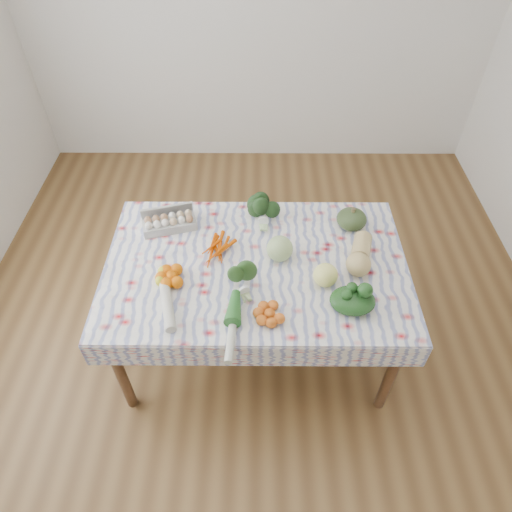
% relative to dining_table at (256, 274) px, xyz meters
% --- Properties ---
extents(ground, '(4.50, 4.50, 0.00)m').
position_rel_dining_table_xyz_m(ground, '(0.00, 0.00, -0.68)').
color(ground, brown).
rests_on(ground, ground).
extents(wall_back, '(4.00, 0.04, 2.80)m').
position_rel_dining_table_xyz_m(wall_back, '(0.00, 2.25, 0.72)').
color(wall_back, silver).
rests_on(wall_back, ground).
extents(dining_table, '(1.60, 1.00, 0.75)m').
position_rel_dining_table_xyz_m(dining_table, '(0.00, 0.00, 0.00)').
color(dining_table, brown).
rests_on(dining_table, ground).
extents(tablecloth, '(1.66, 1.06, 0.01)m').
position_rel_dining_table_xyz_m(tablecloth, '(0.00, 0.00, 0.08)').
color(tablecloth, white).
rests_on(tablecloth, dining_table).
extents(egg_carton, '(0.33, 0.20, 0.08)m').
position_rel_dining_table_xyz_m(egg_carton, '(-0.51, 0.28, 0.12)').
color(egg_carton, '#AFAFA9').
rests_on(egg_carton, tablecloth).
extents(carrot_bunch, '(0.25, 0.23, 0.04)m').
position_rel_dining_table_xyz_m(carrot_bunch, '(-0.21, 0.09, 0.10)').
color(carrot_bunch, '#D94F00').
rests_on(carrot_bunch, tablecloth).
extents(kale_bunch, '(0.17, 0.15, 0.15)m').
position_rel_dining_table_xyz_m(kale_bunch, '(0.04, 0.35, 0.16)').
color(kale_bunch, '#1C3A17').
rests_on(kale_bunch, tablecloth).
extents(kabocha_squash, '(0.22, 0.22, 0.12)m').
position_rel_dining_table_xyz_m(kabocha_squash, '(0.56, 0.31, 0.14)').
color(kabocha_squash, '#374A25').
rests_on(kabocha_squash, tablecloth).
extents(cabbage, '(0.17, 0.17, 0.14)m').
position_rel_dining_table_xyz_m(cabbage, '(0.13, 0.04, 0.16)').
color(cabbage, '#9FBD75').
rests_on(cabbage, tablecloth).
extents(butternut_squash, '(0.21, 0.31, 0.13)m').
position_rel_dining_table_xyz_m(butternut_squash, '(0.56, 0.01, 0.15)').
color(butternut_squash, tan).
rests_on(butternut_squash, tablecloth).
extents(orange_cluster, '(0.24, 0.24, 0.07)m').
position_rel_dining_table_xyz_m(orange_cluster, '(-0.44, -0.13, 0.12)').
color(orange_cluster, '#E36404').
rests_on(orange_cluster, tablecloth).
extents(broccoli, '(0.18, 0.18, 0.10)m').
position_rel_dining_table_xyz_m(broccoli, '(-0.07, -0.18, 0.14)').
color(broccoli, '#29511E').
rests_on(broccoli, tablecloth).
extents(mandarin_cluster, '(0.24, 0.24, 0.06)m').
position_rel_dining_table_xyz_m(mandarin_cluster, '(0.07, -0.36, 0.11)').
color(mandarin_cluster, '#D15F18').
rests_on(mandarin_cluster, tablecloth).
extents(grapefruit, '(0.13, 0.13, 0.13)m').
position_rel_dining_table_xyz_m(grapefruit, '(0.36, -0.14, 0.15)').
color(grapefruit, '#F2F075').
rests_on(grapefruit, tablecloth).
extents(spinach_bag, '(0.25, 0.21, 0.10)m').
position_rel_dining_table_xyz_m(spinach_bag, '(0.48, -0.30, 0.13)').
color(spinach_bag, '#163814').
rests_on(spinach_bag, tablecloth).
extents(daikon, '(0.14, 0.38, 0.05)m').
position_rel_dining_table_xyz_m(daikon, '(-0.45, -0.29, 0.11)').
color(daikon, beige).
rests_on(daikon, tablecloth).
extents(leek, '(0.06, 0.38, 0.04)m').
position_rel_dining_table_xyz_m(leek, '(-0.11, -0.44, 0.10)').
color(leek, beige).
rests_on(leek, tablecloth).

